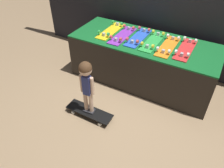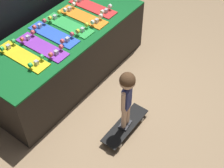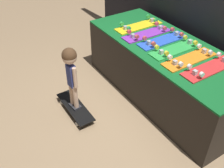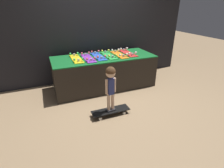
{
  "view_description": "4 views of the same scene",
  "coord_description": "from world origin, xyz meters",
  "px_view_note": "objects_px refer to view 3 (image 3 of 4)",
  "views": [
    {
      "loc": [
        1.04,
        -2.29,
        2.32
      ],
      "look_at": [
        -0.1,
        -0.27,
        0.45
      ],
      "focal_mm": 35.0,
      "sensor_mm": 36.0,
      "label": 1
    },
    {
      "loc": [
        -2.11,
        -1.72,
        3.01
      ],
      "look_at": [
        -0.08,
        -0.22,
        0.37
      ],
      "focal_mm": 50.0,
      "sensor_mm": 36.0,
      "label": 2
    },
    {
      "loc": [
        1.99,
        -1.48,
        2.28
      ],
      "look_at": [
        -0.1,
        -0.15,
        0.39
      ],
      "focal_mm": 42.0,
      "sensor_mm": 36.0,
      "label": 3
    },
    {
      "loc": [
        -1.26,
        -3.01,
        1.82
      ],
      "look_at": [
        -0.11,
        -0.18,
        0.41
      ],
      "focal_mm": 28.0,
      "sensor_mm": 36.0,
      "label": 4
    }
  ],
  "objects_px": {
    "skateboard_purple_on_rack": "(147,33)",
    "skateboard_on_floor": "(75,107)",
    "skateboard_blue_on_rack": "(163,40)",
    "skateboard_green_on_rack": "(176,48)",
    "skateboard_yellow_on_rack": "(139,25)",
    "skateboard_red_on_rack": "(210,68)",
    "skateboard_orange_on_rack": "(190,58)",
    "child": "(71,68)"
  },
  "relations": [
    {
      "from": "skateboard_purple_on_rack",
      "to": "skateboard_on_floor",
      "type": "relative_size",
      "value": 1.0
    },
    {
      "from": "skateboard_blue_on_rack",
      "to": "skateboard_green_on_rack",
      "type": "height_order",
      "value": "same"
    },
    {
      "from": "skateboard_yellow_on_rack",
      "to": "skateboard_red_on_rack",
      "type": "xyz_separation_m",
      "value": [
        1.23,
        0.0,
        0.0
      ]
    },
    {
      "from": "skateboard_blue_on_rack",
      "to": "skateboard_green_on_rack",
      "type": "relative_size",
      "value": 1.0
    },
    {
      "from": "skateboard_on_floor",
      "to": "skateboard_orange_on_rack",
      "type": "bearing_deg",
      "value": 59.72
    },
    {
      "from": "skateboard_blue_on_rack",
      "to": "skateboard_on_floor",
      "type": "relative_size",
      "value": 1.0
    },
    {
      "from": "skateboard_yellow_on_rack",
      "to": "skateboard_green_on_rack",
      "type": "height_order",
      "value": "same"
    },
    {
      "from": "skateboard_blue_on_rack",
      "to": "skateboard_on_floor",
      "type": "bearing_deg",
      "value": -98.34
    },
    {
      "from": "skateboard_red_on_rack",
      "to": "skateboard_yellow_on_rack",
      "type": "bearing_deg",
      "value": -179.93
    },
    {
      "from": "skateboard_blue_on_rack",
      "to": "skateboard_orange_on_rack",
      "type": "distance_m",
      "value": 0.49
    },
    {
      "from": "skateboard_orange_on_rack",
      "to": "skateboard_yellow_on_rack",
      "type": "bearing_deg",
      "value": 177.68
    },
    {
      "from": "skateboard_blue_on_rack",
      "to": "skateboard_yellow_on_rack",
      "type": "bearing_deg",
      "value": -179.65
    },
    {
      "from": "skateboard_orange_on_rack",
      "to": "skateboard_purple_on_rack",
      "type": "bearing_deg",
      "value": -178.89
    },
    {
      "from": "skateboard_purple_on_rack",
      "to": "skateboard_orange_on_rack",
      "type": "relative_size",
      "value": 1.0
    },
    {
      "from": "skateboard_green_on_rack",
      "to": "skateboard_purple_on_rack",
      "type": "bearing_deg",
      "value": -175.49
    },
    {
      "from": "skateboard_yellow_on_rack",
      "to": "skateboard_blue_on_rack",
      "type": "bearing_deg",
      "value": 0.35
    },
    {
      "from": "skateboard_on_floor",
      "to": "child",
      "type": "xyz_separation_m",
      "value": [
        -0.0,
        0.0,
        0.59
      ]
    },
    {
      "from": "skateboard_purple_on_rack",
      "to": "skateboard_on_floor",
      "type": "distance_m",
      "value": 1.32
    },
    {
      "from": "skateboard_green_on_rack",
      "to": "skateboard_on_floor",
      "type": "bearing_deg",
      "value": -109.81
    },
    {
      "from": "child",
      "to": "skateboard_blue_on_rack",
      "type": "bearing_deg",
      "value": 75.11
    },
    {
      "from": "skateboard_yellow_on_rack",
      "to": "skateboard_on_floor",
      "type": "xyz_separation_m",
      "value": [
        0.32,
        -1.18,
        -0.68
      ]
    },
    {
      "from": "skateboard_purple_on_rack",
      "to": "skateboard_orange_on_rack",
      "type": "xyz_separation_m",
      "value": [
        0.74,
        0.01,
        0.0
      ]
    },
    {
      "from": "skateboard_green_on_rack",
      "to": "child",
      "type": "relative_size",
      "value": 0.83
    },
    {
      "from": "skateboard_yellow_on_rack",
      "to": "skateboard_green_on_rack",
      "type": "relative_size",
      "value": 1.0
    },
    {
      "from": "skateboard_yellow_on_rack",
      "to": "skateboard_on_floor",
      "type": "height_order",
      "value": "skateboard_yellow_on_rack"
    },
    {
      "from": "skateboard_yellow_on_rack",
      "to": "skateboard_orange_on_rack",
      "type": "height_order",
      "value": "same"
    },
    {
      "from": "skateboard_blue_on_rack",
      "to": "skateboard_red_on_rack",
      "type": "height_order",
      "value": "same"
    },
    {
      "from": "skateboard_purple_on_rack",
      "to": "skateboard_on_floor",
      "type": "height_order",
      "value": "skateboard_purple_on_rack"
    },
    {
      "from": "skateboard_blue_on_rack",
      "to": "child",
      "type": "bearing_deg",
      "value": -98.34
    },
    {
      "from": "skateboard_green_on_rack",
      "to": "skateboard_red_on_rack",
      "type": "bearing_deg",
      "value": 1.94
    },
    {
      "from": "skateboard_purple_on_rack",
      "to": "child",
      "type": "distance_m",
      "value": 1.13
    },
    {
      "from": "skateboard_orange_on_rack",
      "to": "child",
      "type": "xyz_separation_m",
      "value": [
        -0.66,
        -1.14,
        -0.09
      ]
    },
    {
      "from": "skateboard_orange_on_rack",
      "to": "child",
      "type": "distance_m",
      "value": 1.32
    },
    {
      "from": "skateboard_yellow_on_rack",
      "to": "skateboard_green_on_rack",
      "type": "xyz_separation_m",
      "value": [
        0.74,
        -0.02,
        0.0
      ]
    },
    {
      "from": "skateboard_blue_on_rack",
      "to": "child",
      "type": "height_order",
      "value": "child"
    },
    {
      "from": "skateboard_orange_on_rack",
      "to": "skateboard_on_floor",
      "type": "bearing_deg",
      "value": -120.28
    },
    {
      "from": "skateboard_purple_on_rack",
      "to": "child",
      "type": "bearing_deg",
      "value": -86.31
    },
    {
      "from": "skateboard_blue_on_rack",
      "to": "skateboard_orange_on_rack",
      "type": "height_order",
      "value": "same"
    },
    {
      "from": "skateboard_orange_on_rack",
      "to": "skateboard_on_floor",
      "type": "height_order",
      "value": "skateboard_orange_on_rack"
    },
    {
      "from": "skateboard_yellow_on_rack",
      "to": "skateboard_on_floor",
      "type": "relative_size",
      "value": 1.0
    },
    {
      "from": "child",
      "to": "skateboard_green_on_rack",
      "type": "bearing_deg",
      "value": 63.64
    },
    {
      "from": "skateboard_green_on_rack",
      "to": "skateboard_red_on_rack",
      "type": "distance_m",
      "value": 0.49
    }
  ]
}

